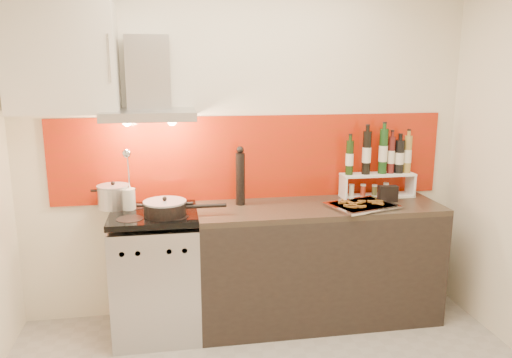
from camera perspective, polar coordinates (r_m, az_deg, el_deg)
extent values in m
cube|color=silver|center=(3.80, -1.14, 3.67)|extent=(3.40, 0.02, 2.60)
cube|color=#A02708|center=(3.81, -0.36, 2.47)|extent=(3.00, 0.02, 0.64)
cube|color=#B7B7BA|center=(3.72, -11.29, -10.93)|extent=(0.60, 0.60, 0.84)
cube|color=black|center=(3.50, -11.34, -14.16)|extent=(0.50, 0.02, 0.40)
cube|color=#B7B7BA|center=(3.34, -11.63, -8.17)|extent=(0.56, 0.02, 0.12)
cube|color=#FF190C|center=(3.34, -11.63, -8.21)|extent=(0.10, 0.01, 0.04)
cube|color=black|center=(3.56, -11.61, -3.98)|extent=(0.60, 0.60, 0.04)
cube|color=black|center=(3.86, 7.06, -9.72)|extent=(1.80, 0.60, 0.86)
cube|color=black|center=(3.71, 7.25, -3.29)|extent=(1.80, 0.60, 0.04)
cube|color=#B7B7BA|center=(3.48, -12.09, 7.21)|extent=(0.62, 0.50, 0.06)
cube|color=#B7B7BA|center=(3.62, -12.21, 11.84)|extent=(0.30, 0.18, 0.50)
sphere|color=#FFD18C|center=(3.50, -14.53, 6.45)|extent=(0.07, 0.07, 0.07)
sphere|color=#FFD18C|center=(3.48, -9.58, 6.65)|extent=(0.07, 0.07, 0.07)
cube|color=beige|center=(3.61, -21.30, 12.72)|extent=(0.70, 0.35, 0.72)
cylinder|color=#B7B7BA|center=(3.70, -15.95, -2.02)|extent=(0.22, 0.22, 0.15)
cylinder|color=#99999E|center=(3.68, -16.03, -0.77)|extent=(0.23, 0.23, 0.01)
sphere|color=black|center=(3.68, -16.04, -0.46)|extent=(0.03, 0.03, 0.03)
cylinder|color=black|center=(3.44, -10.35, -3.39)|extent=(0.29, 0.29, 0.09)
cylinder|color=#99999E|center=(3.43, -10.39, -2.57)|extent=(0.29, 0.29, 0.01)
sphere|color=black|center=(3.42, -10.40, -2.21)|extent=(0.03, 0.03, 0.03)
cylinder|color=black|center=(3.44, -5.69, -3.08)|extent=(0.28, 0.03, 0.03)
cylinder|color=silver|center=(3.63, -14.34, -2.32)|extent=(0.10, 0.10, 0.16)
cylinder|color=silver|center=(3.59, -14.36, 0.87)|extent=(0.01, 0.07, 0.29)
sphere|color=silver|center=(3.50, -14.56, 2.87)|extent=(0.06, 0.06, 0.06)
cylinder|color=black|center=(3.65, -1.81, 0.00)|extent=(0.07, 0.07, 0.39)
sphere|color=black|center=(3.61, -1.83, 3.34)|extent=(0.05, 0.05, 0.05)
cube|color=white|center=(4.03, 13.62, -1.88)|extent=(0.58, 0.16, 0.01)
cube|color=white|center=(3.91, 9.92, -0.92)|extent=(0.01, 0.16, 0.16)
cube|color=white|center=(4.13, 17.24, -0.58)|extent=(0.02, 0.16, 0.16)
cube|color=white|center=(3.99, 13.75, 0.50)|extent=(0.58, 0.16, 0.02)
cylinder|color=black|center=(3.88, 10.64, 2.41)|extent=(0.06, 0.06, 0.27)
cylinder|color=black|center=(3.92, 12.53, 2.95)|extent=(0.07, 0.07, 0.33)
cylinder|color=#143814|center=(3.97, 14.33, 3.09)|extent=(0.07, 0.07, 0.35)
cylinder|color=#4E1514|center=(4.00, 15.19, 2.66)|extent=(0.05, 0.05, 0.29)
cylinder|color=black|center=(4.04, 16.06, 2.48)|extent=(0.07, 0.07, 0.26)
cylinder|color=olive|center=(4.06, 16.93, 2.72)|extent=(0.06, 0.06, 0.29)
cylinder|color=beige|center=(3.94, 10.85, -1.36)|extent=(0.04, 0.04, 0.08)
cylinder|color=#A7311B|center=(3.97, 12.13, -1.31)|extent=(0.04, 0.04, 0.08)
cylinder|color=brown|center=(4.01, 13.38, -1.30)|extent=(0.04, 0.04, 0.07)
cylinder|color=silver|center=(4.05, 14.62, -1.17)|extent=(0.04, 0.04, 0.08)
cube|color=black|center=(3.90, 14.82, -1.64)|extent=(0.15, 0.07, 0.12)
cube|color=silver|center=(3.71, 11.98, -3.02)|extent=(0.52, 0.45, 0.01)
cube|color=silver|center=(3.70, 11.99, -2.87)|extent=(0.54, 0.47, 0.01)
cube|color=red|center=(3.70, 11.99, -2.87)|extent=(0.47, 0.40, 0.01)
cube|color=brown|center=(3.76, 13.07, -2.52)|extent=(0.06, 0.03, 0.01)
cube|color=brown|center=(3.69, 9.84, -2.67)|extent=(0.06, 0.03, 0.01)
cube|color=brown|center=(3.61, 11.28, -3.07)|extent=(0.03, 0.06, 0.01)
cube|color=brown|center=(3.74, 9.82, -2.46)|extent=(0.04, 0.06, 0.01)
cube|color=brown|center=(3.72, 10.23, -2.55)|extent=(0.06, 0.05, 0.01)
cube|color=brown|center=(3.70, 11.64, -2.72)|extent=(0.06, 0.04, 0.01)
cube|color=brown|center=(3.73, 13.54, -2.68)|extent=(0.06, 0.03, 0.01)
cube|color=brown|center=(3.72, 13.96, -2.75)|extent=(0.05, 0.06, 0.01)
cube|color=brown|center=(3.62, 10.42, -2.99)|extent=(0.06, 0.03, 0.01)
cube|color=brown|center=(3.78, 13.88, -2.48)|extent=(0.06, 0.04, 0.01)
cube|color=brown|center=(3.60, 10.88, -3.11)|extent=(0.06, 0.04, 0.01)
cube|color=brown|center=(3.61, 12.04, -3.11)|extent=(0.06, 0.03, 0.01)
cube|color=brown|center=(3.75, 11.99, -2.51)|extent=(0.06, 0.03, 0.01)
cube|color=brown|center=(3.60, 10.71, -3.11)|extent=(0.06, 0.05, 0.01)
cube|color=brown|center=(3.69, 10.87, -2.71)|extent=(0.04, 0.06, 0.01)
cube|color=brown|center=(3.61, 11.21, -3.09)|extent=(0.06, 0.03, 0.01)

